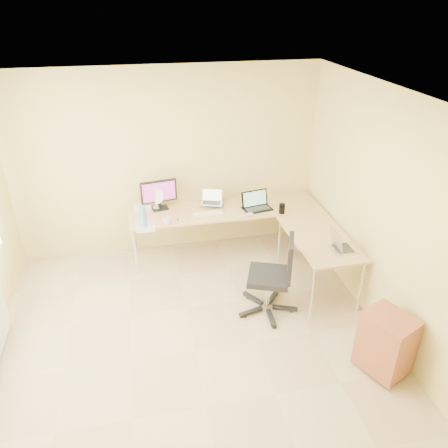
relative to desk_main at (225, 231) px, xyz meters
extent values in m
plane|color=tan|center=(-0.72, -1.85, -0.36)|extent=(4.50, 4.50, 0.00)
plane|color=white|center=(-0.72, -1.85, 2.24)|extent=(4.50, 4.50, 0.00)
plane|color=#E5D072|center=(-0.72, 0.40, 0.93)|extent=(4.50, 0.00, 4.50)
plane|color=#E5D072|center=(1.38, -1.85, 0.93)|extent=(0.00, 4.50, 4.50)
cube|color=tan|center=(0.00, 0.00, 0.00)|extent=(2.65, 0.70, 0.73)
cube|color=tan|center=(0.98, -1.00, 0.00)|extent=(0.70, 1.30, 0.73)
cube|color=black|center=(-0.89, 0.17, 0.58)|extent=(0.52, 0.24, 0.42)
cube|color=#1B6E6F|center=(-0.09, 0.20, 0.39)|extent=(0.24, 0.30, 0.05)
cube|color=#BBBBBD|center=(-0.17, 0.10, 0.51)|extent=(0.35, 0.31, 0.19)
cube|color=black|center=(0.43, -0.11, 0.49)|extent=(0.43, 0.35, 0.24)
cube|color=white|center=(-0.26, -0.12, 0.37)|extent=(0.41, 0.14, 0.02)
ellipsoid|color=beige|center=(0.28, -0.28, 0.38)|extent=(0.13, 0.10, 0.04)
imported|color=silver|center=(-0.83, -0.30, 0.42)|extent=(0.13, 0.13, 0.10)
cylinder|color=white|center=(-0.64, -0.27, 0.38)|extent=(0.14, 0.14, 0.03)
cylinder|color=#4784C4|center=(-1.13, -0.30, 0.50)|extent=(0.10, 0.10, 0.28)
cube|color=beige|center=(-1.12, -0.30, 0.37)|extent=(0.24, 0.34, 0.01)
cube|color=white|center=(-1.13, 0.20, 0.40)|extent=(0.24, 0.20, 0.08)
cylinder|color=white|center=(-0.93, 0.20, 0.51)|extent=(0.29, 0.29, 0.29)
cylinder|color=black|center=(0.72, -0.30, 0.43)|extent=(0.10, 0.10, 0.14)
cube|color=silver|center=(1.13, -1.34, 0.48)|extent=(0.34, 0.27, 0.22)
cube|color=black|center=(0.23, -1.35, 0.14)|extent=(0.78, 0.78, 1.00)
cube|color=brown|center=(1.08, -2.49, -0.01)|extent=(0.53, 0.57, 0.64)
camera|label=1|loc=(-1.12, -5.26, 3.03)|focal=34.64mm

